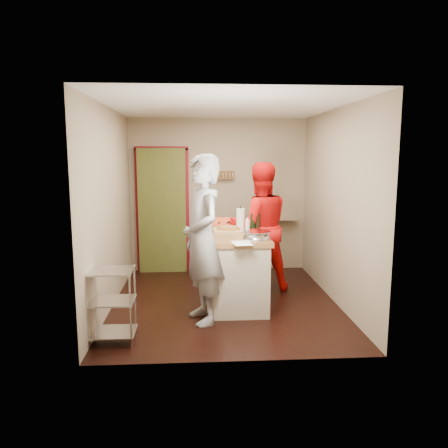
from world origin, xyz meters
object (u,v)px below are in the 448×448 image
(person_stripe, at_px, (203,240))
(person_red, at_px, (260,227))
(island, at_px, (238,267))
(wire_shelving, at_px, (112,302))
(stove, at_px, (222,248))

(person_stripe, distance_m, person_red, 1.48)
(person_red, bearing_deg, island, 52.71)
(wire_shelving, height_order, island, island)
(stove, distance_m, wire_shelving, 2.94)
(person_red, bearing_deg, wire_shelving, 37.22)
(stove, xyz_separation_m, island, (0.12, -1.51, 0.05))
(person_stripe, bearing_deg, person_red, 127.53)
(stove, xyz_separation_m, person_stripe, (-0.35, -2.09, 0.55))
(wire_shelving, xyz_separation_m, island, (1.45, 1.11, 0.06))
(wire_shelving, relative_size, person_stripe, 0.40)
(wire_shelving, distance_m, island, 1.83)
(stove, distance_m, island, 1.52)
(stove, bearing_deg, island, -85.36)
(wire_shelving, bearing_deg, person_stripe, 28.75)
(island, xyz_separation_m, person_red, (0.38, 0.64, 0.44))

